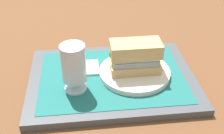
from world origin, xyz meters
The scene contains 7 objects.
ground_plane centered at (0.00, 0.00, 0.00)m, with size 3.00×3.00×0.00m, color brown.
tray centered at (0.00, 0.00, 0.01)m, with size 0.44×0.32×0.02m, color #4C5156.
placemat centered at (0.00, 0.00, 0.02)m, with size 0.38×0.27×0.00m, color #1E6B66.
plate centered at (-0.06, 0.00, 0.03)m, with size 0.19×0.19×0.01m, color silver.
sandwich centered at (-0.06, 0.00, 0.08)m, with size 0.13×0.06×0.08m.
beer_glass centered at (0.10, 0.05, 0.09)m, with size 0.06×0.06×0.12m.
napkin_folded centered at (0.08, -0.04, 0.02)m, with size 0.09×0.07×0.01m, color white.
Camera 1 is at (0.07, 0.63, 0.48)m, focal length 46.61 mm.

